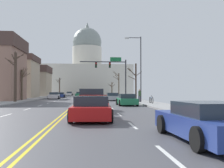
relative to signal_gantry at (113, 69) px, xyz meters
The scene contains 25 objects.
ground 15.21m from the signal_gantry, 112.31° to the right, with size 20.00×180.00×0.20m.
signal_gantry is the anchor object (origin of this frame).
street_lamp_right 10.54m from the signal_gantry, 76.24° to the right, with size 2.20×0.24×8.49m.
capitol_building 63.12m from the signal_gantry, 94.94° to the left, with size 35.02×23.78×30.11m.
sedan_near_00 5.97m from the signal_gantry, 96.95° to the right, with size 2.07×4.27×1.21m.
sedan_near_01 11.22m from the signal_gantry, 111.79° to the right, with size 2.08×4.58×1.16m.
sedan_near_02 17.52m from the signal_gantry, 90.12° to the right, with size 1.97×4.26×1.20m.
pickup_truck_near_03 24.01m from the signal_gantry, 99.04° to the right, with size 2.44×5.56×1.66m.
sedan_near_04 30.50m from the signal_gantry, 97.04° to the right, with size 2.20×4.34×1.23m.
sedan_near_05 35.96m from the signal_gantry, 90.35° to the right, with size 2.22×4.66×1.17m.
sedan_oncoming_00 12.80m from the signal_gantry, 152.88° to the left, with size 2.08×4.37×1.26m.
sedan_oncoming_01 18.82m from the signal_gantry, 125.63° to the left, with size 2.08×4.29×1.18m.
sedan_oncoming_02 29.27m from the signal_gantry, 103.98° to the left, with size 2.07×4.72×1.24m.
sedan_oncoming_03 41.38m from the signal_gantry, 105.09° to the left, with size 2.04×4.29×1.24m.
flank_building_00 38.53m from the signal_gantry, 122.70° to the left, with size 10.08×10.34×8.64m.
flank_building_02 31.31m from the signal_gantry, 139.17° to the left, with size 9.62×9.55×9.30m.
flank_building_03 24.01m from the signal_gantry, 152.12° to the left, with size 12.35×8.78×8.79m.
bare_tree_00 15.44m from the signal_gantry, 80.41° to the left, with size 1.50×1.82×5.95m.
bare_tree_01 14.78m from the signal_gantry, 165.08° to the right, with size 2.43×2.04×5.02m.
bare_tree_02 5.08m from the signal_gantry, 45.51° to the right, with size 2.43×1.59×5.70m.
bare_tree_03 39.68m from the signal_gantry, 109.98° to the left, with size 1.70×2.26×5.47m.
bare_tree_04 39.34m from the signal_gantry, 85.64° to the left, with size 2.35×1.60×4.27m.
bare_tree_05 16.71m from the signal_gantry, 143.28° to the right, with size 2.30×2.93×6.62m.
pedestrian_00 13.02m from the signal_gantry, 79.56° to the right, with size 0.35×0.34×1.57m.
bicycle_parked 16.14m from the signal_gantry, 78.94° to the right, with size 0.12×1.77×0.85m.
Camera 1 is at (1.71, -29.88, 1.50)m, focal length 40.90 mm.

